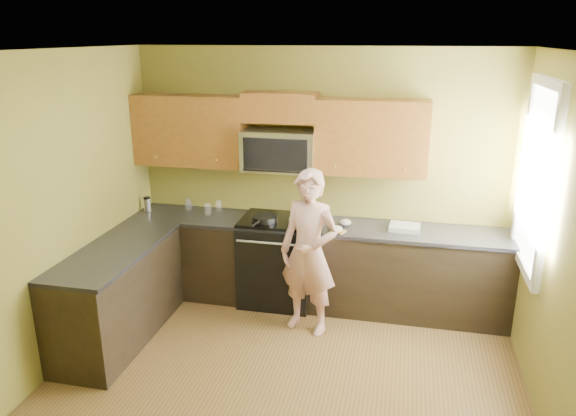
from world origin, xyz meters
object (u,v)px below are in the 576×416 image
(woman, at_px, (309,253))
(butter_tub, at_px, (295,225))
(travel_mug, at_px, (148,211))
(microwave, at_px, (280,170))
(frying_pan, at_px, (265,221))
(stove, at_px, (277,260))

(woman, bearing_deg, butter_tub, 133.67)
(butter_tub, height_order, travel_mug, travel_mug)
(travel_mug, bearing_deg, microwave, 3.65)
(frying_pan, xyz_separation_m, travel_mug, (-1.39, 0.13, -0.03))
(frying_pan, bearing_deg, butter_tub, 17.10)
(woman, height_order, frying_pan, woman)
(butter_tub, bearing_deg, travel_mug, 176.56)
(microwave, relative_size, butter_tub, 5.72)
(woman, bearing_deg, stove, 146.51)
(stove, height_order, microwave, microwave)
(microwave, xyz_separation_m, butter_tub, (0.21, -0.20, -0.53))
(butter_tub, relative_size, travel_mug, 0.82)
(microwave, xyz_separation_m, frying_pan, (-0.11, -0.23, -0.50))
(woman, distance_m, butter_tub, 0.52)
(travel_mug, bearing_deg, stove, -1.12)
(stove, bearing_deg, travel_mug, 178.88)
(travel_mug, bearing_deg, woman, -15.95)
(stove, distance_m, butter_tub, 0.50)
(stove, relative_size, travel_mug, 5.88)
(stove, relative_size, butter_tub, 7.15)
(stove, bearing_deg, microwave, 90.00)
(microwave, relative_size, travel_mug, 4.71)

